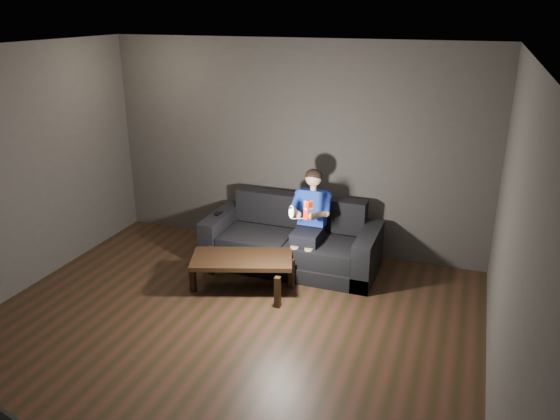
% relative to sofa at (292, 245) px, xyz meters
% --- Properties ---
extents(floor, '(5.00, 5.00, 0.00)m').
position_rel_sofa_xyz_m(floor, '(-0.18, -1.90, -0.27)').
color(floor, black).
rests_on(floor, ground).
extents(back_wall, '(5.00, 0.04, 2.70)m').
position_rel_sofa_xyz_m(back_wall, '(-0.18, 0.60, 1.08)').
color(back_wall, '#373330').
rests_on(back_wall, ground).
extents(right_wall, '(0.04, 5.00, 2.70)m').
position_rel_sofa_xyz_m(right_wall, '(2.32, -1.90, 1.08)').
color(right_wall, '#373330').
rests_on(right_wall, ground).
extents(ceiling, '(5.00, 5.00, 0.02)m').
position_rel_sofa_xyz_m(ceiling, '(-0.18, -1.90, 2.43)').
color(ceiling, silver).
rests_on(ceiling, back_wall).
extents(sofa, '(2.12, 0.92, 0.82)m').
position_rel_sofa_xyz_m(sofa, '(0.00, 0.00, 0.00)').
color(sofa, black).
rests_on(sofa, floor).
extents(child, '(0.48, 0.59, 1.19)m').
position_rel_sofa_xyz_m(child, '(0.24, -0.05, 0.46)').
color(child, black).
rests_on(child, sofa).
extents(wii_remote_red, '(0.06, 0.08, 0.22)m').
position_rel_sofa_xyz_m(wii_remote_red, '(0.33, -0.51, 0.69)').
color(wii_remote_red, red).
rests_on(wii_remote_red, child).
extents(nunchuk_white, '(0.08, 0.11, 0.16)m').
position_rel_sofa_xyz_m(nunchuk_white, '(0.16, -0.50, 0.64)').
color(nunchuk_white, white).
rests_on(nunchuk_white, child).
extents(wii_remote_black, '(0.04, 0.14, 0.03)m').
position_rel_sofa_xyz_m(wii_remote_black, '(-0.95, -0.08, 0.32)').
color(wii_remote_black, black).
rests_on(wii_remote_black, sofa).
extents(coffee_table, '(1.25, 0.90, 0.41)m').
position_rel_sofa_xyz_m(coffee_table, '(-0.32, -0.81, 0.09)').
color(coffee_table, black).
rests_on(coffee_table, floor).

